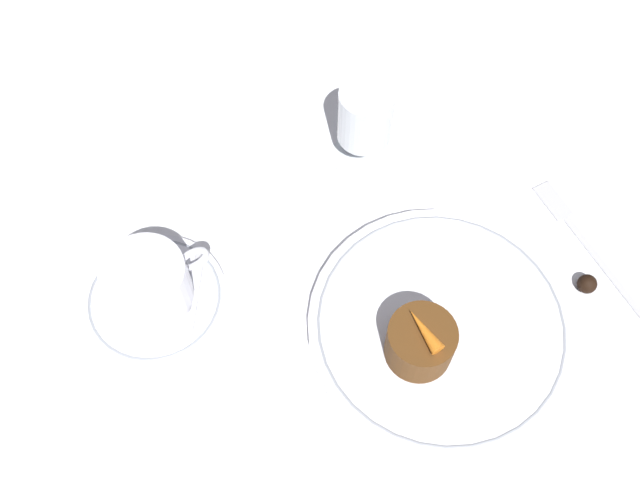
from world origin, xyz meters
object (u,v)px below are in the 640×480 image
(wine_glass, at_px, (365,120))
(dinner_plate, at_px, (440,325))
(coffee_cup, at_px, (148,283))
(dessert_cake, at_px, (420,342))
(fork, at_px, (579,234))

(wine_glass, bearing_deg, dinner_plate, -102.74)
(coffee_cup, distance_m, dessert_cake, 0.28)
(wine_glass, bearing_deg, fork, -55.67)
(dinner_plate, distance_m, wine_glass, 0.24)
(coffee_cup, distance_m, fork, 0.47)
(dinner_plate, relative_size, wine_glass, 2.43)
(wine_glass, bearing_deg, dessert_cake, -110.51)
(dinner_plate, height_order, wine_glass, wine_glass)
(fork, bearing_deg, wine_glass, 124.33)
(dessert_cake, bearing_deg, coffee_cup, 135.76)
(dinner_plate, xyz_separation_m, coffee_cup, (-0.24, 0.18, 0.04))
(coffee_cup, xyz_separation_m, wine_glass, (0.29, 0.04, 0.02))
(coffee_cup, distance_m, wine_glass, 0.29)
(dinner_plate, xyz_separation_m, wine_glass, (0.05, 0.23, 0.06))
(coffee_cup, xyz_separation_m, fork, (0.44, -0.17, -0.04))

